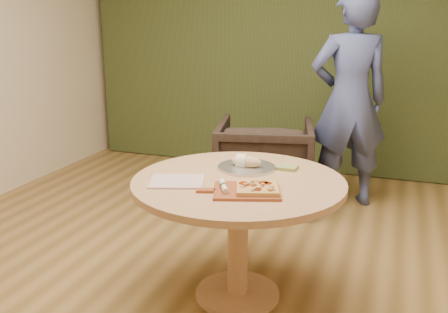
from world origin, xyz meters
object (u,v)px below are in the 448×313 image
object	(u,v)px
pizza_paddle	(245,191)
armchair	(265,159)
flatbread_pizza	(257,188)
cutlery_roll	(224,186)
pedestal_table	(238,202)
bread_roll	(245,161)
serving_tray	(246,167)
person_standing	(349,101)

from	to	relation	value
pizza_paddle	armchair	size ratio (longest dim) A/B	0.56
flatbread_pizza	armchair	world-z (taller)	armchair
pizza_paddle	cutlery_roll	world-z (taller)	cutlery_roll
pedestal_table	flatbread_pizza	world-z (taller)	flatbread_pizza
pedestal_table	bread_roll	distance (m)	0.29
serving_tray	person_standing	bearing A→B (deg)	75.05
pizza_paddle	bread_roll	size ratio (longest dim) A/B	2.45
pedestal_table	armchair	xyz separation A→B (m)	(-0.27, 1.57, -0.18)
flatbread_pizza	cutlery_roll	world-z (taller)	flatbread_pizza
cutlery_roll	bread_roll	distance (m)	0.44
pedestal_table	cutlery_roll	bearing A→B (deg)	-92.96
pedestal_table	pizza_paddle	world-z (taller)	pizza_paddle
flatbread_pizza	cutlery_roll	distance (m)	0.18
pedestal_table	serving_tray	world-z (taller)	serving_tray
flatbread_pizza	cutlery_roll	xyz separation A→B (m)	(-0.18, -0.04, 0.00)
pizza_paddle	person_standing	world-z (taller)	person_standing
armchair	person_standing	world-z (taller)	person_standing
pedestal_table	armchair	bearing A→B (deg)	99.62
bread_roll	cutlery_roll	bearing A→B (deg)	-87.64
flatbread_pizza	armchair	distance (m)	1.84
cutlery_roll	bread_roll	size ratio (longest dim) A/B	0.97
serving_tray	bread_roll	world-z (taller)	bread_roll
armchair	person_standing	bearing A→B (deg)	-170.94
cutlery_roll	armchair	bearing A→B (deg)	71.39
pedestal_table	serving_tray	distance (m)	0.27
cutlery_roll	person_standing	bearing A→B (deg)	51.69
bread_roll	armchair	world-z (taller)	armchair
flatbread_pizza	cutlery_roll	bearing A→B (deg)	-167.19
bread_roll	person_standing	size ratio (longest dim) A/B	0.10
serving_tray	flatbread_pizza	bearing A→B (deg)	-65.21
flatbread_pizza	pedestal_table	bearing A→B (deg)	132.50
person_standing	armchair	bearing A→B (deg)	-1.78
pizza_paddle	armchair	distance (m)	1.83
bread_roll	armchair	bearing A→B (deg)	99.95
person_standing	pizza_paddle	bearing A→B (deg)	57.93
pedestal_table	cutlery_roll	size ratio (longest dim) A/B	6.56
cutlery_roll	armchair	distance (m)	1.84
pedestal_table	flatbread_pizza	bearing A→B (deg)	-47.50
bread_roll	person_standing	distance (m)	1.68
armchair	serving_tray	bearing A→B (deg)	87.77
pedestal_table	bread_roll	xyz separation A→B (m)	(-0.03, 0.22, 0.18)
bread_roll	armchair	size ratio (longest dim) A/B	0.23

